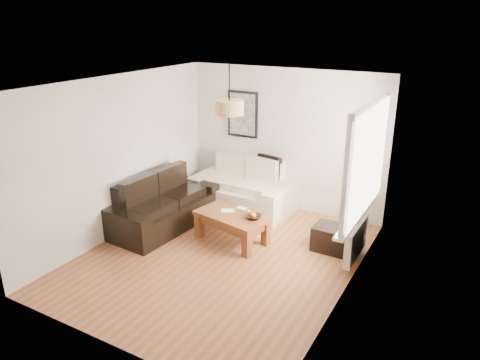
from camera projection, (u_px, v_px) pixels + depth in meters
The scene contains 21 objects.
floor at pixel (221, 257), 6.82m from camera, with size 4.50×4.50×0.00m, color brown.
ceiling at pixel (218, 83), 5.93m from camera, with size 3.80×4.50×0.00m, color white, non-canonical shape.
wall_back at pixel (284, 140), 8.22m from camera, with size 3.80×0.04×2.60m, color silver, non-canonical shape.
wall_front at pixel (102, 241), 4.53m from camera, with size 3.80×0.04×2.60m, color silver, non-canonical shape.
wall_left at pixel (119, 157), 7.25m from camera, with size 0.04×4.50×2.60m, color silver, non-canonical shape.
wall_right at pixel (351, 201), 5.51m from camera, with size 0.04×4.50×2.60m, color silver, non-canonical shape.
window_bay at pixel (367, 160), 6.08m from camera, with size 0.14×1.90×1.60m, color white, non-canonical shape.
radiator at pixel (356, 240), 6.51m from camera, with size 0.10×0.90×0.52m, color white.
poster at pixel (243, 114), 8.45m from camera, with size 0.62×0.04×0.87m, color black, non-canonical shape.
pendant_shade at pixel (230, 107), 6.30m from camera, with size 0.40×0.40×0.20m, color tan.
loveseat_cream at pixel (242, 185), 8.41m from camera, with size 1.84×1.00×0.92m, color beige, non-canonical shape.
sofa_leather at pixel (163, 203), 7.71m from camera, with size 1.99×0.97×0.86m, color black, non-canonical shape.
coffee_table at pixel (232, 228), 7.23m from camera, with size 1.15×0.63×0.47m, color brown, non-canonical shape.
ottoman at pixel (336, 239), 6.94m from camera, with size 0.68×0.44×0.39m, color black.
cushion_left at pixel (239, 165), 8.58m from camera, with size 0.39×0.12×0.39m, color black.
cushion_right at pixel (268, 168), 8.28m from camera, with size 0.47×0.15×0.47m, color black.
fruit_bowl at pixel (254, 217), 6.98m from camera, with size 0.24×0.24×0.06m, color black.
orange_a at pixel (253, 215), 7.04m from camera, with size 0.06×0.06×0.06m, color orange.
orange_b at pixel (253, 215), 7.02m from camera, with size 0.09×0.09×0.09m, color #E65213.
orange_c at pixel (248, 212), 7.13m from camera, with size 0.08×0.08×0.08m, color orange.
papers at pixel (228, 210), 7.28m from camera, with size 0.22×0.15×0.01m, color white.
Camera 1 is at (3.19, -5.10, 3.44)m, focal length 33.68 mm.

